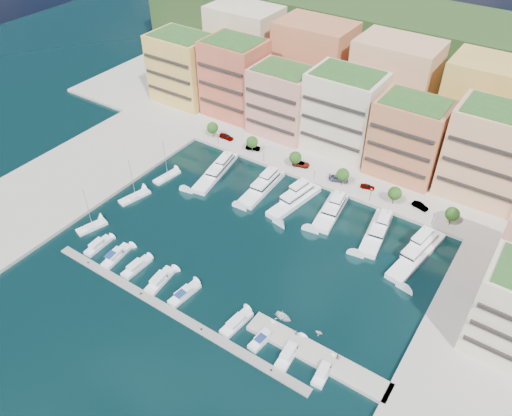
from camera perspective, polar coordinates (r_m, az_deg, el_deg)
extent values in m
plane|color=black|center=(130.48, -0.03, -3.81)|extent=(400.00, 400.00, 0.00)
cube|color=#9E998E|center=(175.09, 11.50, 7.84)|extent=(220.00, 64.00, 2.00)
cube|color=#9E998E|center=(114.30, 25.51, -17.75)|extent=(34.00, 76.00, 2.00)
cube|color=#9E998E|center=(162.10, -20.22, 3.21)|extent=(34.00, 76.00, 2.00)
cube|color=#173515|center=(215.62, 17.01, 13.17)|extent=(240.00, 40.00, 58.00)
cube|color=gray|center=(116.27, -9.76, -11.60)|extent=(72.00, 2.20, 0.35)
cube|color=#9E998E|center=(108.35, 6.92, -16.55)|extent=(32.00, 5.00, 2.00)
cube|color=#E1BA52|center=(191.46, -8.36, 15.45)|extent=(22.00, 16.00, 24.00)
cube|color=black|center=(186.01, -10.06, 14.54)|extent=(20.24, 0.50, 0.90)
cube|color=#2B5020|center=(186.87, -8.73, 18.93)|extent=(19.36, 14.08, 0.80)
cube|color=#D56247|center=(179.62, -2.47, 14.53)|extent=(20.00, 16.00, 26.00)
cube|color=black|center=(173.69, -4.11, 13.56)|extent=(18.40, 0.50, 0.90)
cube|color=#2B5020|center=(174.43, -2.59, 18.52)|extent=(17.60, 14.08, 0.80)
cube|color=tan|center=(168.53, 3.07, 11.99)|extent=(20.00, 15.00, 22.00)
cube|color=black|center=(162.68, 1.61, 10.97)|extent=(18.40, 0.50, 0.90)
cube|color=#2B5020|center=(163.62, 3.21, 15.54)|extent=(17.60, 13.20, 0.80)
cube|color=#F7E3BF|center=(161.03, 9.95, 10.66)|extent=(22.00, 16.00, 25.00)
cube|color=black|center=(154.39, 8.59, 9.49)|extent=(20.24, 0.50, 0.90)
cube|color=#2B5020|center=(155.38, 10.49, 14.83)|extent=(19.36, 14.08, 0.80)
cube|color=#C9764B|center=(153.67, 16.97, 7.54)|extent=(20.00, 15.00, 23.00)
cube|color=black|center=(147.23, 15.92, 6.28)|extent=(18.40, 0.50, 0.90)
cube|color=#2B5020|center=(148.09, 17.84, 11.44)|extent=(17.60, 13.20, 0.80)
cube|color=tan|center=(151.41, 25.06, 5.53)|extent=(22.00, 16.00, 26.00)
cube|color=black|center=(144.34, 24.29, 4.08)|extent=(20.24, 0.50, 0.90)
cube|color=#2B5020|center=(145.23, 26.50, 9.90)|extent=(19.36, 14.08, 0.80)
cube|color=#F7E3BF|center=(201.18, -1.29, 17.97)|extent=(26.00, 18.00, 30.00)
cube|color=#C9764B|center=(186.75, 6.58, 15.99)|extent=(26.00, 18.00, 30.00)
cube|color=tan|center=(176.29, 15.37, 13.38)|extent=(26.00, 18.00, 30.00)
cube|color=#E1BA52|center=(170.53, 24.77, 10.19)|extent=(26.00, 18.00, 30.00)
cylinder|color=#473323|center=(169.88, -4.95, 8.47)|extent=(0.24, 0.24, 3.00)
sphere|color=#164112|center=(168.74, -4.99, 9.12)|extent=(3.80, 3.80, 3.80)
cylinder|color=#473323|center=(161.65, -0.44, 6.88)|extent=(0.24, 0.24, 3.00)
sphere|color=#164112|center=(160.45, -0.45, 7.55)|extent=(3.80, 3.80, 3.80)
cylinder|color=#473323|center=(154.64, 4.48, 5.08)|extent=(0.24, 0.24, 3.00)
sphere|color=#164112|center=(153.39, 4.52, 5.77)|extent=(3.80, 3.80, 3.80)
cylinder|color=#473323|center=(149.03, 9.79, 3.09)|extent=(0.24, 0.24, 3.00)
sphere|color=#164112|center=(147.73, 9.88, 3.79)|extent=(3.80, 3.80, 3.80)
cylinder|color=#473323|center=(144.97, 15.43, 0.93)|extent=(0.24, 0.24, 3.00)
sphere|color=#164112|center=(143.63, 15.58, 1.63)|extent=(3.80, 3.80, 3.80)
cylinder|color=#473323|center=(142.60, 21.32, -1.33)|extent=(0.24, 0.24, 3.00)
sphere|color=#164112|center=(141.24, 21.53, -0.64)|extent=(3.80, 3.80, 3.80)
cylinder|color=black|center=(165.92, -4.35, 7.89)|extent=(0.10, 0.10, 4.00)
sphere|color=#FFF2CC|center=(164.87, -4.39, 8.50)|extent=(0.30, 0.30, 0.30)
cylinder|color=black|center=(156.97, 0.90, 6.00)|extent=(0.10, 0.10, 4.00)
sphere|color=#FFF2CC|center=(155.86, 0.91, 6.63)|extent=(0.30, 0.30, 0.30)
cylinder|color=black|center=(149.66, 6.68, 3.84)|extent=(0.10, 0.10, 4.00)
sphere|color=#FFF2CC|center=(148.49, 6.74, 4.49)|extent=(0.30, 0.30, 0.30)
cylinder|color=black|center=(144.24, 12.95, 1.45)|extent=(0.10, 0.10, 4.00)
sphere|color=#FFF2CC|center=(143.02, 13.06, 2.10)|extent=(0.30, 0.30, 0.30)
cylinder|color=black|center=(140.92, 19.59, -1.10)|extent=(0.10, 0.10, 4.00)
sphere|color=#FFF2CC|center=(139.68, 19.76, -0.46)|extent=(0.30, 0.30, 0.30)
cube|color=white|center=(154.04, -4.66, 3.94)|extent=(8.30, 22.63, 2.30)
cube|color=white|center=(154.28, -4.20, 4.96)|extent=(5.78, 12.66, 1.80)
cube|color=black|center=(154.28, -4.20, 4.96)|extent=(5.85, 12.72, 0.55)
cube|color=white|center=(154.54, -3.83, 5.76)|extent=(3.84, 7.02, 1.40)
cylinder|color=#B2B2B7|center=(154.54, -3.55, 6.48)|extent=(0.14, 0.14, 1.80)
cube|color=black|center=(154.30, -4.65, 3.80)|extent=(8.35, 22.68, 0.35)
cube|color=white|center=(147.16, 0.65, 2.17)|extent=(5.77, 19.68, 2.30)
cube|color=white|center=(147.25, 1.07, 3.19)|extent=(4.49, 10.88, 1.80)
cube|color=black|center=(147.25, 1.07, 3.19)|extent=(4.55, 10.95, 0.55)
cube|color=white|center=(147.38, 1.41, 3.98)|extent=(3.19, 5.97, 1.40)
cylinder|color=#B2B2B7|center=(147.28, 1.67, 4.71)|extent=(0.14, 0.14, 1.80)
cube|color=white|center=(142.64, 4.37, 0.65)|extent=(7.59, 20.00, 2.30)
cube|color=white|center=(142.73, 4.81, 1.70)|extent=(5.35, 11.20, 1.80)
cube|color=black|center=(142.73, 4.81, 1.70)|extent=(5.42, 11.27, 0.55)
cube|color=white|center=(142.87, 5.16, 2.52)|extent=(3.59, 6.22, 1.40)
cylinder|color=#B2B2B7|center=(142.77, 5.43, 3.27)|extent=(0.14, 0.14, 1.80)
cube|color=white|center=(139.91, 8.44, -0.62)|extent=(7.27, 17.47, 2.30)
cube|color=white|center=(139.84, 8.84, 0.39)|extent=(5.33, 9.79, 1.80)
cube|color=black|center=(139.84, 8.84, 0.39)|extent=(5.40, 9.86, 0.55)
cube|color=white|center=(139.84, 9.15, 1.19)|extent=(3.66, 5.45, 1.40)
cylinder|color=#B2B2B7|center=(139.62, 9.41, 1.92)|extent=(0.14, 0.14, 1.80)
cube|color=black|center=(140.20, 8.42, -0.76)|extent=(7.33, 17.52, 0.35)
cube|color=white|center=(135.72, 13.53, -2.93)|extent=(7.22, 19.08, 2.30)
cube|color=white|center=(135.76, 13.97, -1.84)|extent=(5.21, 10.67, 1.80)
cube|color=black|center=(135.76, 13.97, -1.84)|extent=(5.28, 10.74, 0.55)
cube|color=white|center=(135.85, 14.32, -0.99)|extent=(3.54, 5.92, 1.40)
cylinder|color=#B2B2B7|center=(135.70, 14.60, -0.22)|extent=(0.14, 0.14, 1.80)
cube|color=white|center=(132.23, 17.82, -5.29)|extent=(7.94, 23.22, 2.30)
cube|color=white|center=(132.56, 18.32, -4.07)|extent=(5.57, 12.95, 1.80)
cube|color=black|center=(132.56, 18.32, -4.07)|extent=(5.64, 13.02, 0.55)
cube|color=white|center=(132.89, 18.72, -3.11)|extent=(3.72, 7.17, 1.40)
cylinder|color=#B2B2B7|center=(132.92, 19.05, -2.27)|extent=(0.14, 0.14, 1.80)
cube|color=white|center=(134.94, -17.55, -4.21)|extent=(2.83, 7.97, 1.40)
cube|color=white|center=(133.93, -17.78, -3.89)|extent=(2.09, 3.86, 1.10)
cube|color=black|center=(134.74, -17.27, -3.60)|extent=(1.75, 0.19, 0.55)
cube|color=white|center=(130.83, -15.63, -5.37)|extent=(3.69, 9.25, 1.40)
cube|color=white|center=(129.76, -15.87, -5.07)|extent=(2.57, 4.53, 1.10)
cube|color=black|center=(130.69, -15.28, -4.71)|extent=(1.93, 0.32, 0.55)
cube|color=navy|center=(128.88, -16.28, -5.18)|extent=(2.17, 2.90, 0.12)
cube|color=white|center=(126.75, -13.46, -6.67)|extent=(2.78, 8.32, 1.40)
cube|color=white|center=(125.66, -13.68, -6.36)|extent=(2.09, 4.02, 1.10)
cube|color=black|center=(126.55, -13.14, -6.01)|extent=(1.82, 0.16, 0.55)
cube|color=white|center=(122.50, -10.87, -8.20)|extent=(3.80, 9.15, 1.40)
cube|color=white|center=(121.36, -11.09, -7.91)|extent=(2.68, 4.49, 1.10)
cube|color=black|center=(122.34, -10.51, -7.49)|extent=(2.06, 0.32, 0.55)
cube|color=white|center=(118.70, -8.15, -9.77)|extent=(3.45, 8.72, 1.40)
cube|color=white|center=(117.53, -8.34, -9.48)|extent=(2.42, 4.26, 1.10)
cube|color=black|center=(118.51, -7.79, -9.06)|extent=(1.85, 0.29, 0.55)
cube|color=navy|center=(116.58, -8.73, -9.62)|extent=(2.06, 2.72, 0.12)
cube|color=white|center=(112.36, -2.23, -13.07)|extent=(3.57, 8.60, 1.40)
cube|color=white|center=(111.13, -2.38, -12.80)|extent=(2.52, 4.22, 1.10)
cube|color=black|center=(112.15, -1.86, -12.32)|extent=(1.94, 0.31, 0.55)
cube|color=white|center=(109.94, 0.84, -14.70)|extent=(3.21, 8.01, 1.40)
cube|color=white|center=(108.70, 0.73, -14.43)|extent=(2.24, 3.92, 1.10)
cube|color=black|center=(109.68, 1.19, -13.96)|extent=(1.69, 0.29, 0.55)
cube|color=navy|center=(107.72, 0.42, -14.61)|extent=(1.90, 2.51, 0.12)
cube|color=white|center=(108.05, 3.86, -16.24)|extent=(3.23, 9.02, 1.40)
cube|color=white|center=(106.75, 3.77, -16.01)|extent=(2.34, 4.38, 1.10)
cube|color=black|center=(107.87, 4.26, -15.43)|extent=(1.91, 0.22, 0.55)
cube|color=white|center=(106.25, 7.73, -18.11)|extent=(2.98, 7.52, 1.40)
cube|color=white|center=(104.97, 7.69, -17.87)|extent=(2.16, 3.67, 1.10)
cube|color=black|center=(105.94, 8.07, -17.37)|extent=(1.75, 0.23, 0.55)
cube|color=white|center=(141.24, -18.24, -2.13)|extent=(5.05, 8.55, 1.20)
cube|color=white|center=(140.34, -18.55, -2.04)|extent=(2.20, 2.43, 0.60)
cylinder|color=#B2B2B7|center=(137.35, -18.66, 0.02)|extent=(0.14, 0.14, 12.00)
cylinder|color=#B2B2B7|center=(139.74, -18.73, -1.91)|extent=(1.16, 3.51, 0.10)
cube|color=white|center=(154.65, -10.14, 3.48)|extent=(3.84, 9.28, 1.20)
cube|color=white|center=(153.62, -10.40, 3.59)|extent=(1.90, 2.44, 0.60)
cylinder|color=#B2B2B7|center=(151.21, -10.30, 5.59)|extent=(0.14, 0.14, 12.00)
cylinder|color=#B2B2B7|center=(152.97, -10.54, 3.72)|extent=(0.62, 4.03, 0.10)
cube|color=white|center=(148.46, -13.69, 1.18)|extent=(4.94, 9.78, 1.20)
cube|color=white|center=(147.45, -13.99, 1.27)|extent=(2.19, 2.68, 0.60)
cylinder|color=#B2B2B7|center=(144.84, -13.95, 3.33)|extent=(0.14, 0.14, 12.00)
cylinder|color=#B2B2B7|center=(146.80, -14.16, 1.39)|extent=(1.10, 4.12, 0.10)
imported|color=beige|center=(111.49, 7.20, -13.92)|extent=(1.77, 1.57, 0.87)
imported|color=silver|center=(113.34, 3.15, -12.34)|extent=(4.18, 3.13, 0.83)
imported|color=gray|center=(169.13, -3.39, 8.15)|extent=(5.06, 2.04, 1.72)
imported|color=gray|center=(163.23, -0.35, 6.93)|extent=(4.94, 3.16, 1.54)
imported|color=gray|center=(156.01, 5.16, 5.05)|extent=(5.92, 3.75, 1.52)
imported|color=gray|center=(150.94, 9.42, 3.35)|extent=(6.34, 4.33, 1.70)
imported|color=gray|center=(149.52, 12.63, 2.41)|extent=(4.44, 2.55, 1.42)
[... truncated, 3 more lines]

